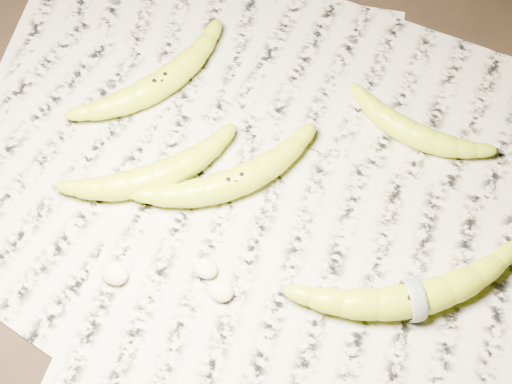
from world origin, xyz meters
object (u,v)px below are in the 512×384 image
at_px(banana_center, 235,181).
at_px(banana_taped, 414,299).
at_px(banana_left_b, 154,177).
at_px(banana_upper_a, 413,132).
at_px(banana_left_a, 160,83).

bearing_deg(banana_center, banana_taped, -59.78).
height_order(banana_left_b, banana_taped, banana_taped).
bearing_deg(banana_upper_a, banana_center, -131.79).
relative_size(banana_center, banana_taped, 0.87).
distance_m(banana_left_a, banana_center, 0.18).
relative_size(banana_left_a, banana_center, 1.02).
height_order(banana_left_a, banana_taped, banana_taped).
bearing_deg(banana_taped, banana_center, 132.08).
relative_size(banana_left_b, banana_center, 0.93).
bearing_deg(banana_taped, banana_upper_a, 72.84).
height_order(banana_center, banana_upper_a, banana_center).
xyz_separation_m(banana_left_a, banana_taped, (0.41, -0.13, 0.00)).
height_order(banana_left_b, banana_upper_a, banana_left_b).
distance_m(banana_left_a, banana_left_b, 0.14).
distance_m(banana_taped, banana_upper_a, 0.23).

